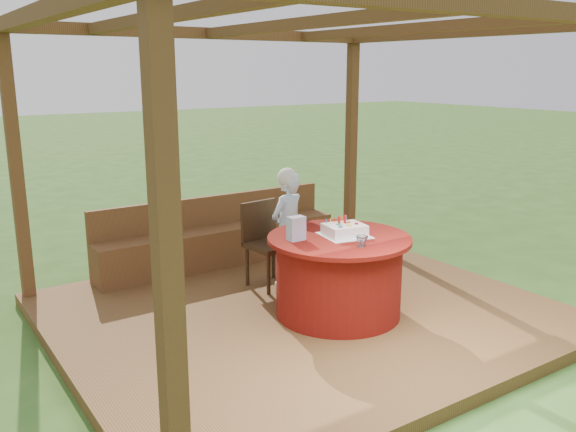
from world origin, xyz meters
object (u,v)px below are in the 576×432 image
object	(u,v)px
table	(338,275)
birthday_cake	(345,230)
gift_bag	(296,228)
drinking_glass	(362,241)
elderly_woman	(287,226)
chair	(266,239)
bench	(219,242)

from	to	relation	value
table	birthday_cake	xyz separation A→B (m)	(0.06, -0.00, 0.43)
gift_bag	drinking_glass	distance (m)	0.61
table	drinking_glass	size ratio (longest dim) A/B	12.75
elderly_woman	birthday_cake	distance (m)	1.00
drinking_glass	chair	bearing A→B (deg)	93.31
elderly_woman	gift_bag	world-z (taller)	elderly_woman
drinking_glass	bench	bearing A→B (deg)	94.08
table	gift_bag	distance (m)	0.64
gift_bag	drinking_glass	xyz separation A→B (m)	(0.36, -0.49, -0.06)
gift_bag	bench	bearing A→B (deg)	85.02
chair	gift_bag	distance (m)	1.06
bench	table	xyz separation A→B (m)	(0.21, -2.01, 0.12)
bench	table	bearing A→B (deg)	-84.02
birthday_cake	drinking_glass	bearing A→B (deg)	-105.50
table	chair	bearing A→B (deg)	96.58
bench	gift_bag	world-z (taller)	gift_bag
gift_bag	drinking_glass	world-z (taller)	gift_bag
bench	chair	size ratio (longest dim) A/B	3.32
table	chair	world-z (taller)	chair
bench	elderly_woman	world-z (taller)	elderly_woman
birthday_cake	elderly_woman	bearing A→B (deg)	89.13
table	birthday_cake	world-z (taller)	birthday_cake
bench	drinking_glass	distance (m)	2.44
birthday_cake	bench	bearing A→B (deg)	97.65
chair	drinking_glass	world-z (taller)	chair
table	elderly_woman	world-z (taller)	elderly_woman
table	drinking_glass	distance (m)	0.56
chair	drinking_glass	distance (m)	1.48
bench	drinking_glass	bearing A→B (deg)	-85.92
chair	drinking_glass	xyz separation A→B (m)	(0.08, -1.45, 0.30)
bench	table	distance (m)	2.02
bench	gift_bag	xyz separation A→B (m)	(-0.19, -1.88, 0.61)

